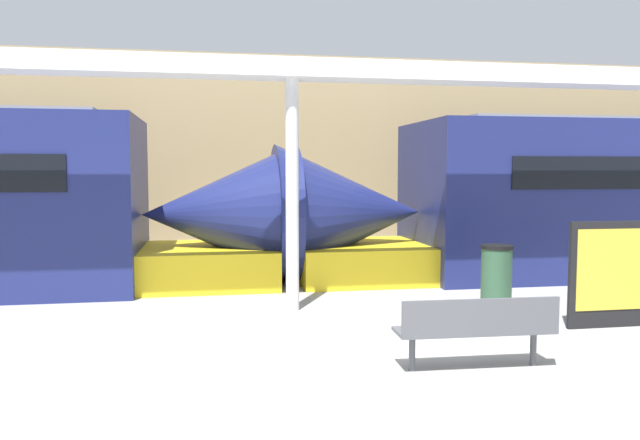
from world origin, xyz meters
TOP-DOWN VIEW (x-y plane):
  - ground_plane at (0.00, 0.00)m, footprint 60.00×60.00m
  - station_wall at (0.00, 10.01)m, footprint 56.00×0.20m
  - bench_near at (1.05, 0.49)m, footprint 1.73×0.50m
  - trash_bin at (2.63, 3.30)m, footprint 0.49×0.49m
  - poster_board at (3.59, 1.91)m, footprint 1.17×0.07m
  - support_column_near at (-0.50, 3.70)m, footprint 0.20×0.20m
  - canopy_beam at (-0.50, 3.70)m, footprint 28.00×0.60m

SIDE VIEW (x-z plane):
  - ground_plane at x=0.00m, z-range 0.00..0.00m
  - bench_near at x=1.05m, z-range 0.08..0.88m
  - trash_bin at x=2.63m, z-range 0.00..0.99m
  - poster_board at x=3.59m, z-range 0.01..1.46m
  - support_column_near at x=-0.50m, z-range 0.00..3.49m
  - station_wall at x=0.00m, z-range 0.00..5.00m
  - canopy_beam at x=-0.50m, z-range 3.49..3.77m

